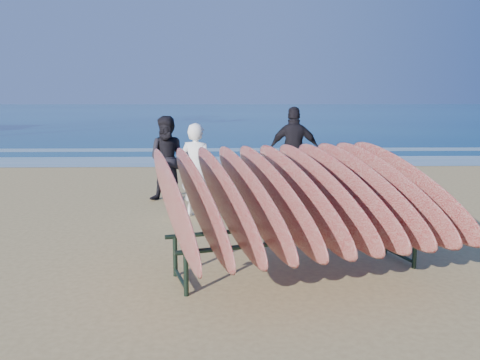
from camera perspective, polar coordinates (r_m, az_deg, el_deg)
The scene contains 8 objects.
ground at distance 6.93m, azimuth 0.16°, elevation -8.88°, with size 120.00×120.00×0.00m, color tan.
ocean at distance 61.61m, azimuth -1.23°, elevation 7.63°, with size 160.00×160.00×0.00m, color navy.
foam_near at distance 16.72m, azimuth -0.77°, elevation 2.12°, with size 160.00×160.00×0.00m, color white.
foam_far at distance 20.19m, azimuth -0.88°, elevation 3.42°, with size 160.00×160.00×0.00m, color white.
surfboard_rack at distance 6.24m, azimuth 6.62°, elevation -1.56°, with size 3.88×3.75×1.69m.
person_white at distance 9.13m, azimuth -4.93°, elevation 1.08°, with size 0.62×0.41×1.70m, color white.
person_dark_a at distance 10.54m, azimuth -7.98°, elevation 2.35°, with size 0.86×0.67×1.76m, color black.
person_dark_b at distance 11.29m, azimuth 6.11°, elevation 3.30°, with size 1.13×0.47×1.93m, color black.
Camera 1 is at (-0.18, -6.57, 2.21)m, focal length 38.00 mm.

